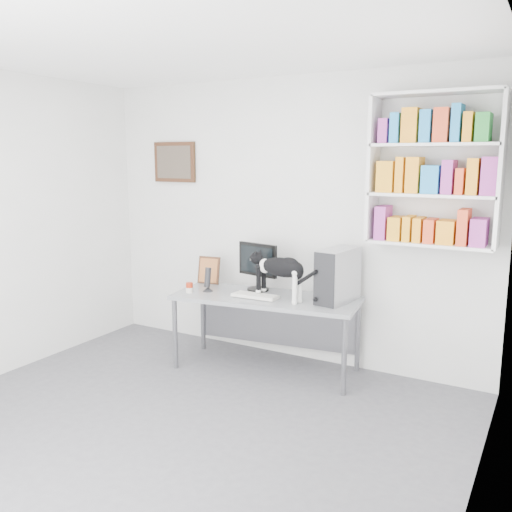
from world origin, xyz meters
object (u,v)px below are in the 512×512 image
bookshelf (434,170)px  cat (280,278)px  leaning_print (209,270)px  monitor (258,266)px  soup_can (189,288)px  keyboard (255,296)px  speaker (208,279)px  desk (266,333)px  pc_tower (338,275)px

bookshelf → cat: (-1.19, -0.37, -0.95)m
cat → leaning_print: bearing=176.5°
monitor → soup_can: bearing=-132.1°
bookshelf → soup_can: 2.39m
cat → keyboard: bearing=-160.0°
leaning_print → bookshelf: bearing=-4.1°
keyboard → speaker: size_ratio=1.77×
desk → soup_can: (-0.69, -0.23, 0.40)m
monitor → soup_can: monitor is taller
soup_can → cat: bearing=12.2°
pc_tower → cat: size_ratio=0.73×
leaning_print → soup_can: (0.05, -0.40, -0.09)m
bookshelf → keyboard: size_ratio=2.97×
pc_tower → speaker: (-1.20, -0.24, -0.12)m
monitor → speaker: monitor is taller
desk → keyboard: size_ratio=4.04×
speaker → leaning_print: (-0.17, 0.27, 0.02)m
desk → keyboard: (-0.06, -0.09, 0.37)m
monitor → pc_tower: pc_tower is taller
pc_tower → speaker: 1.23m
desk → pc_tower: bearing=4.7°
cat → soup_can: bearing=-158.0°
monitor → cat: 0.40m
desk → speaker: size_ratio=7.14×
bookshelf → keyboard: bearing=-164.0°
desk → monitor: (-0.17, 0.16, 0.58)m
bookshelf → pc_tower: 1.18m
bookshelf → cat: 1.56m
monitor → keyboard: bearing=-55.8°
bookshelf → leaning_print: (-2.09, -0.15, -1.01)m
monitor → cat: (0.34, -0.21, -0.03)m
monitor → pc_tower: bearing=8.6°
monitor → leaning_print: monitor is taller
monitor → cat: size_ratio=0.71×
monitor → soup_can: 0.67m
monitor → soup_can: size_ratio=4.84×
keyboard → soup_can: size_ratio=4.37×
bookshelf → speaker: 2.22m
monitor → keyboard: size_ratio=1.11×
soup_can → speaker: bearing=47.3°
leaning_print → cat: 0.93m
keyboard → speaker: bearing=179.2°
leaning_print → cat: size_ratio=0.44×
bookshelf → monitor: (-1.53, -0.15, -0.92)m
pc_tower → soup_can: 1.39m
pc_tower → soup_can: size_ratio=4.93×
bookshelf → soup_can: bookshelf is taller
desk → pc_tower: pc_tower is taller
speaker → leaning_print: size_ratio=0.84×
speaker → monitor: bearing=36.7°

